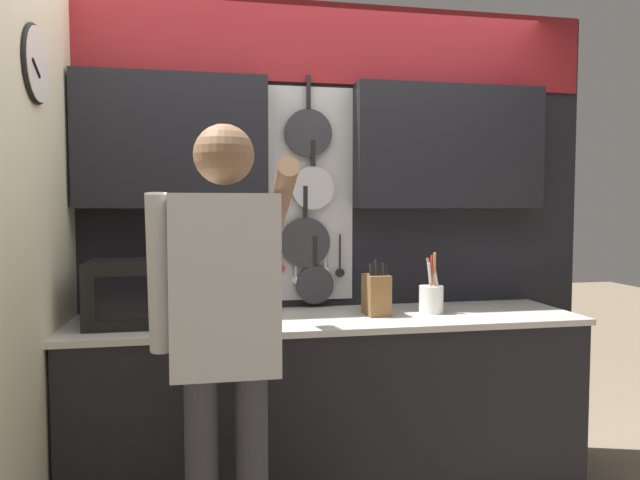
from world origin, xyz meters
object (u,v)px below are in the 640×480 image
Objects in this scene: microwave at (148,292)px; utensil_crock at (431,297)px; knife_block at (376,294)px; person at (226,321)px.

utensil_crock reaches higher than microwave.
person reaches higher than knife_block.
person reaches higher than utensil_crock.
utensil_crock is at bearing 0.02° from microwave.
knife_block is at bearing 40.78° from person.
utensil_crock is at bearing 31.95° from person.
utensil_crock is 1.23m from person.
knife_block is 1.00m from person.
microwave reaches higher than knife_block.
knife_block is 0.16× the size of person.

